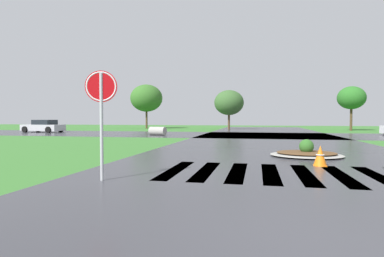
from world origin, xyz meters
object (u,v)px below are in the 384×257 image
Objects in this scene: median_island at (306,153)px; traffic_cone at (320,156)px; drainage_pipe_stack at (158,131)px; stop_sign at (101,99)px; car_blue_compact at (43,126)px.

median_island is 2.54m from traffic_cone.
drainage_pipe_stack reaches higher than traffic_cone.
stop_sign is at bearing -75.75° from drainage_pipe_stack.
median_island is 4.27× the size of traffic_cone.
car_blue_compact is at bearing 167.68° from drainage_pipe_stack.
drainage_pipe_stack is at bearing 123.90° from traffic_cone.
median_island is at bearing -51.38° from drainage_pipe_stack.
car_blue_compact reaches higher than traffic_cone.
car_blue_compact is 7.10× the size of traffic_cone.
car_blue_compact is (-24.12, 16.07, 0.49)m from median_island.
drainage_pipe_stack is at bearing 128.62° from median_island.
drainage_pipe_stack is (-10.46, 13.09, 0.24)m from median_island.
traffic_cone is at bearing 148.47° from car_blue_compact.
stop_sign is at bearing -148.12° from traffic_cone.
traffic_cone is (24.16, -18.61, -0.30)m from car_blue_compact.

